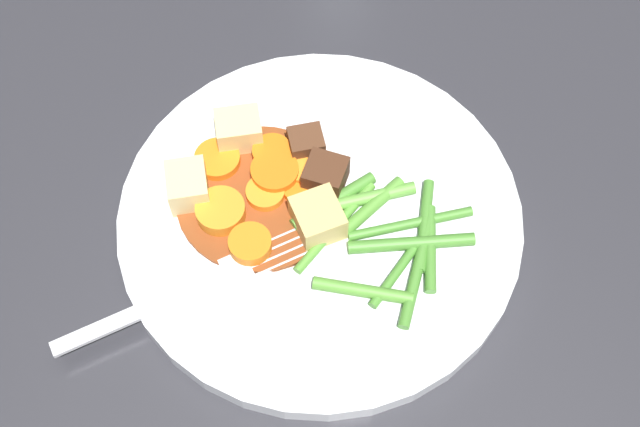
# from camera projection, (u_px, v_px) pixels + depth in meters

# --- Properties ---
(ground_plane) EXTENTS (3.00, 3.00, 0.00)m
(ground_plane) POSITION_uv_depth(u_px,v_px,m) (320.00, 224.00, 0.58)
(ground_plane) COLOR #2D2D33
(dinner_plate) EXTENTS (0.27, 0.27, 0.02)m
(dinner_plate) POSITION_uv_depth(u_px,v_px,m) (320.00, 219.00, 0.57)
(dinner_plate) COLOR white
(dinner_plate) RESTS_ON ground_plane
(stew_sauce) EXTENTS (0.11, 0.11, 0.00)m
(stew_sauce) POSITION_uv_depth(u_px,v_px,m) (259.00, 197.00, 0.57)
(stew_sauce) COLOR brown
(stew_sauce) RESTS_ON dinner_plate
(carrot_slice_0) EXTENTS (0.04, 0.04, 0.01)m
(carrot_slice_0) POSITION_uv_depth(u_px,v_px,m) (250.00, 245.00, 0.55)
(carrot_slice_0) COLOR orange
(carrot_slice_0) RESTS_ON dinner_plate
(carrot_slice_1) EXTENTS (0.03, 0.03, 0.01)m
(carrot_slice_1) POSITION_uv_depth(u_px,v_px,m) (265.00, 194.00, 0.57)
(carrot_slice_1) COLOR orange
(carrot_slice_1) RESTS_ON dinner_plate
(carrot_slice_2) EXTENTS (0.04, 0.04, 0.01)m
(carrot_slice_2) POSITION_uv_depth(u_px,v_px,m) (272.00, 155.00, 0.58)
(carrot_slice_2) COLOR orange
(carrot_slice_2) RESTS_ON dinner_plate
(carrot_slice_3) EXTENTS (0.04, 0.04, 0.01)m
(carrot_slice_3) POSITION_uv_depth(u_px,v_px,m) (218.00, 160.00, 0.58)
(carrot_slice_3) COLOR orange
(carrot_slice_3) RESTS_ON dinner_plate
(carrot_slice_4) EXTENTS (0.04, 0.04, 0.01)m
(carrot_slice_4) POSITION_uv_depth(u_px,v_px,m) (304.00, 167.00, 0.58)
(carrot_slice_4) COLOR orange
(carrot_slice_4) RESTS_ON dinner_plate
(carrot_slice_5) EXTENTS (0.04, 0.04, 0.01)m
(carrot_slice_5) POSITION_uv_depth(u_px,v_px,m) (221.00, 212.00, 0.56)
(carrot_slice_5) COLOR orange
(carrot_slice_5) RESTS_ON dinner_plate
(carrot_slice_6) EXTENTS (0.05, 0.05, 0.01)m
(carrot_slice_6) POSITION_uv_depth(u_px,v_px,m) (275.00, 174.00, 0.57)
(carrot_slice_6) COLOR orange
(carrot_slice_6) RESTS_ON dinner_plate
(carrot_slice_7) EXTENTS (0.03, 0.03, 0.01)m
(carrot_slice_7) POSITION_uv_depth(u_px,v_px,m) (299.00, 188.00, 0.57)
(carrot_slice_7) COLOR orange
(carrot_slice_7) RESTS_ON dinner_plate
(potato_chunk_0) EXTENTS (0.04, 0.04, 0.02)m
(potato_chunk_0) POSITION_uv_depth(u_px,v_px,m) (325.00, 219.00, 0.55)
(potato_chunk_0) COLOR #DBBC6B
(potato_chunk_0) RESTS_ON dinner_plate
(potato_chunk_1) EXTENTS (0.04, 0.03, 0.03)m
(potato_chunk_1) POSITION_uv_depth(u_px,v_px,m) (239.00, 131.00, 0.58)
(potato_chunk_1) COLOR #EAD68C
(potato_chunk_1) RESTS_ON dinner_plate
(potato_chunk_2) EXTENTS (0.03, 0.04, 0.02)m
(potato_chunk_2) POSITION_uv_depth(u_px,v_px,m) (189.00, 180.00, 0.56)
(potato_chunk_2) COLOR #EAD68C
(potato_chunk_2) RESTS_ON dinner_plate
(meat_chunk_0) EXTENTS (0.03, 0.03, 0.02)m
(meat_chunk_0) POSITION_uv_depth(u_px,v_px,m) (332.00, 176.00, 0.57)
(meat_chunk_0) COLOR #4C2B19
(meat_chunk_0) RESTS_ON dinner_plate
(meat_chunk_1) EXTENTS (0.03, 0.03, 0.02)m
(meat_chunk_1) POSITION_uv_depth(u_px,v_px,m) (306.00, 145.00, 0.58)
(meat_chunk_1) COLOR #56331E
(meat_chunk_1) RESTS_ON dinner_plate
(green_bean_0) EXTENTS (0.04, 0.05, 0.01)m
(green_bean_0) POSITION_uv_depth(u_px,v_px,m) (373.00, 206.00, 0.56)
(green_bean_0) COLOR #599E38
(green_bean_0) RESTS_ON dinner_plate
(green_bean_1) EXTENTS (0.01, 0.06, 0.01)m
(green_bean_1) POSITION_uv_depth(u_px,v_px,m) (430.00, 249.00, 0.55)
(green_bean_1) COLOR #4C8E33
(green_bean_1) RESTS_ON dinner_plate
(green_bean_2) EXTENTS (0.08, 0.03, 0.01)m
(green_bean_2) POSITION_uv_depth(u_px,v_px,m) (411.00, 243.00, 0.55)
(green_bean_2) COLOR #4C8E33
(green_bean_2) RESTS_ON dinner_plate
(green_bean_3) EXTENTS (0.05, 0.05, 0.01)m
(green_bean_3) POSITION_uv_depth(u_px,v_px,m) (333.00, 201.00, 0.56)
(green_bean_3) COLOR #4C8E33
(green_bean_3) RESTS_ON dinner_plate
(green_bean_4) EXTENTS (0.08, 0.04, 0.01)m
(green_bean_4) POSITION_uv_depth(u_px,v_px,m) (410.00, 230.00, 0.56)
(green_bean_4) COLOR #4C8E33
(green_bean_4) RESTS_ON dinner_plate
(green_bean_5) EXTENTS (0.06, 0.01, 0.01)m
(green_bean_5) POSITION_uv_depth(u_px,v_px,m) (363.00, 291.00, 0.53)
(green_bean_5) COLOR #599E38
(green_bean_5) RESTS_ON dinner_plate
(green_bean_6) EXTENTS (0.02, 0.08, 0.01)m
(green_bean_6) POSITION_uv_depth(u_px,v_px,m) (417.00, 270.00, 0.54)
(green_bean_6) COLOR #4C8E33
(green_bean_6) RESTS_ON dinner_plate
(green_bean_7) EXTENTS (0.04, 0.07, 0.01)m
(green_bean_7) POSITION_uv_depth(u_px,v_px,m) (335.00, 227.00, 0.56)
(green_bean_7) COLOR #599E38
(green_bean_7) RESTS_ON dinner_plate
(green_bean_8) EXTENTS (0.03, 0.05, 0.01)m
(green_bean_8) POSITION_uv_depth(u_px,v_px,m) (395.00, 274.00, 0.54)
(green_bean_8) COLOR #4C8E33
(green_bean_8) RESTS_ON dinner_plate
(green_bean_9) EXTENTS (0.01, 0.07, 0.01)m
(green_bean_9) POSITION_uv_depth(u_px,v_px,m) (425.00, 220.00, 0.56)
(green_bean_9) COLOR #4C8E33
(green_bean_9) RESTS_ON dinner_plate
(green_bean_10) EXTENTS (0.08, 0.04, 0.01)m
(green_bean_10) POSITION_uv_depth(u_px,v_px,m) (358.00, 200.00, 0.57)
(green_bean_10) COLOR #66AD42
(green_bean_10) RESTS_ON dinner_plate
(fork) EXTENTS (0.15, 0.11, 0.00)m
(fork) POSITION_uv_depth(u_px,v_px,m) (193.00, 289.00, 0.54)
(fork) COLOR silver
(fork) RESTS_ON dinner_plate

